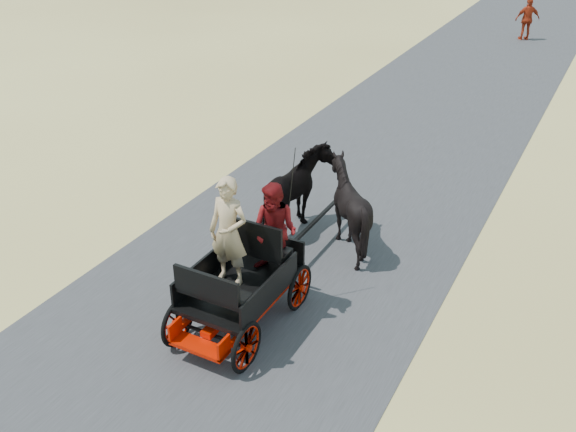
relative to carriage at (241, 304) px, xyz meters
The scene contains 8 objects.
ground 0.54m from the carriage, 129.65° to the right, with size 140.00×140.00×0.00m, color tan.
road 0.54m from the carriage, 129.65° to the right, with size 6.00×140.00×0.01m, color #38383A.
carriage is the anchor object (origin of this frame).
horse_left 3.09m from the carriage, 100.39° to the left, with size 0.91×2.01×1.70m, color black.
horse_right 3.09m from the carriage, 79.61° to the left, with size 1.37×1.54×1.70m, color black.
driver_man 1.28m from the carriage, 165.96° to the left, with size 0.66×0.43×1.80m, color tan.
passenger_woman 1.33m from the carriage, 63.43° to the left, with size 0.77×0.60×1.58m, color #660C0F.
pedestrian 21.86m from the carriage, 88.67° to the left, with size 1.01×0.42×1.73m, color #9A2811.
Camera 1 is at (4.83, -6.66, 6.56)m, focal length 40.00 mm.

